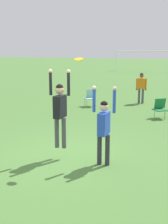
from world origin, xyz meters
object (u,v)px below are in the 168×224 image
at_px(camping_chair_2, 91,96).
at_px(camping_chair_0, 160,107).
at_px(person_defending, 104,124).
at_px(frisbee, 79,59).
at_px(person_spectator_near, 141,85).
at_px(person_jumping, 60,107).

bearing_deg(camping_chair_2, camping_chair_0, 122.92).
distance_m(person_defending, frisbee, 1.76).
xyz_separation_m(frisbee, camping_chair_2, (-1.35, 7.59, -2.23)).
height_order(camping_chair_2, person_spectator_near, person_spectator_near).
bearing_deg(person_defending, camping_chair_0, 175.12).
relative_size(person_defending, camping_chair_2, 2.40).
xyz_separation_m(person_jumping, camping_chair_2, (-0.77, 7.41, -0.95)).
xyz_separation_m(camping_chair_0, person_spectator_near, (-0.99, 3.21, 0.49)).
distance_m(person_jumping, camping_chair_0, 6.25).
relative_size(person_jumping, camping_chair_0, 2.59).
relative_size(camping_chair_2, person_spectator_near, 0.54).
height_order(person_jumping, camping_chair_0, person_jumping).
xyz_separation_m(person_jumping, camping_chair_0, (2.65, 5.57, -0.98)).
bearing_deg(person_spectator_near, camping_chair_0, -66.20).
distance_m(frisbee, camping_chair_2, 8.03).
bearing_deg(person_defending, person_spectator_near, -173.83).
distance_m(camping_chair_0, person_spectator_near, 3.39).
bearing_deg(person_defending, camping_chair_2, -156.30).
distance_m(camping_chair_2, person_spectator_near, 2.83).
relative_size(person_jumping, person_spectator_near, 1.33).
bearing_deg(camping_chair_0, camping_chair_2, -59.03).
bearing_deg(person_defending, person_jumping, -90.00).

